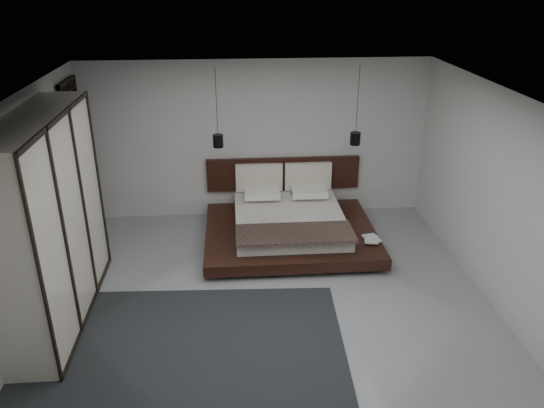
{
  "coord_description": "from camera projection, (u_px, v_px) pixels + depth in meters",
  "views": [
    {
      "loc": [
        -0.44,
        -5.97,
        4.15
      ],
      "look_at": [
        0.13,
        1.2,
        0.96
      ],
      "focal_mm": 35.0,
      "sensor_mm": 36.0,
      "label": 1
    }
  ],
  "objects": [
    {
      "name": "floor",
      "position": [
        270.0,
        305.0,
        7.15
      ],
      "size": [
        6.0,
        6.0,
        0.0
      ],
      "primitive_type": "plane",
      "color": "gray",
      "rests_on": "ground"
    },
    {
      "name": "ceiling",
      "position": [
        269.0,
        99.0,
        6.02
      ],
      "size": [
        6.0,
        6.0,
        0.0
      ],
      "primitive_type": "plane",
      "rotation": [
        3.14,
        0.0,
        0.0
      ],
      "color": "white",
      "rests_on": "wall_back"
    },
    {
      "name": "wall_back",
      "position": [
        257.0,
        140.0,
        9.32
      ],
      "size": [
        6.0,
        0.0,
        6.0
      ],
      "primitive_type": "plane",
      "rotation": [
        1.57,
        0.0,
        0.0
      ],
      "color": "beige",
      "rests_on": "floor"
    },
    {
      "name": "wall_front",
      "position": [
        300.0,
        382.0,
        3.85
      ],
      "size": [
        6.0,
        0.0,
        6.0
      ],
      "primitive_type": "plane",
      "rotation": [
        -1.57,
        0.0,
        0.0
      ],
      "color": "beige",
      "rests_on": "floor"
    },
    {
      "name": "wall_left",
      "position": [
        21.0,
        219.0,
        6.37
      ],
      "size": [
        0.0,
        6.0,
        6.0
      ],
      "primitive_type": "plane",
      "rotation": [
        1.57,
        0.0,
        1.57
      ],
      "color": "beige",
      "rests_on": "floor"
    },
    {
      "name": "wall_right",
      "position": [
        502.0,
        203.0,
        6.8
      ],
      "size": [
        0.0,
        6.0,
        6.0
      ],
      "primitive_type": "plane",
      "rotation": [
        1.57,
        0.0,
        -1.57
      ],
      "color": "beige",
      "rests_on": "floor"
    },
    {
      "name": "lattice_screen",
      "position": [
        78.0,
        160.0,
        8.65
      ],
      "size": [
        0.05,
        0.9,
        2.6
      ],
      "primitive_type": "cube",
      "color": "black",
      "rests_on": "floor"
    },
    {
      "name": "bed",
      "position": [
        289.0,
        223.0,
        8.81
      ],
      "size": [
        2.75,
        2.38,
        1.07
      ],
      "color": "black",
      "rests_on": "floor"
    },
    {
      "name": "book_lower",
      "position": [
        365.0,
        240.0,
        8.31
      ],
      "size": [
        0.28,
        0.34,
        0.03
      ],
      "primitive_type": "imported",
      "rotation": [
        0.0,
        0.0,
        0.21
      ],
      "color": "#99724C",
      "rests_on": "bed"
    },
    {
      "name": "book_upper",
      "position": [
        365.0,
        239.0,
        8.27
      ],
      "size": [
        0.27,
        0.33,
        0.02
      ],
      "primitive_type": "imported",
      "rotation": [
        0.0,
        0.0,
        -0.22
      ],
      "color": "#99724C",
      "rests_on": "book_lower"
    },
    {
      "name": "pendant_left",
      "position": [
        218.0,
        141.0,
        8.59
      ],
      "size": [
        0.17,
        0.17,
        1.3
      ],
      "color": "black",
      "rests_on": "ceiling"
    },
    {
      "name": "pendant_right",
      "position": [
        355.0,
        138.0,
        8.76
      ],
      "size": [
        0.17,
        0.17,
        1.32
      ],
      "color": "black",
      "rests_on": "ceiling"
    },
    {
      "name": "wardrobe",
      "position": [
        49.0,
        222.0,
        6.47
      ],
      "size": [
        0.63,
        2.7,
        2.65
      ],
      "color": "beige",
      "rests_on": "floor"
    },
    {
      "name": "rug",
      "position": [
        174.0,
        359.0,
        6.15
      ],
      "size": [
        4.14,
        3.04,
        0.02
      ],
      "primitive_type": "cube",
      "rotation": [
        0.0,
        0.0,
        -0.04
      ],
      "color": "black",
      "rests_on": "floor"
    }
  ]
}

